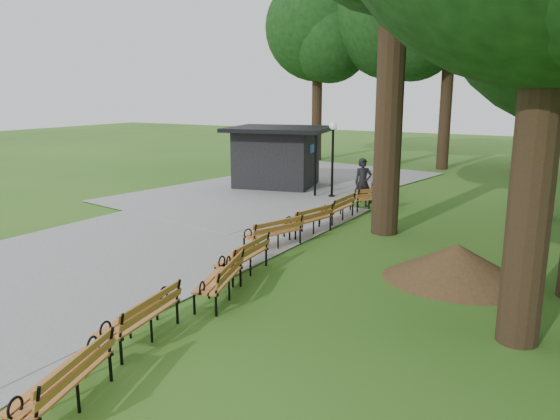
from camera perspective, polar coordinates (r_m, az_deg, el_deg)
The scene contains 15 objects.
ground at distance 10.64m, azimuth -12.43°, elevation -11.01°, with size 100.00×100.00×0.00m, color #32651C.
path at distance 15.31m, azimuth -16.21°, elevation -3.82°, with size 12.00×38.00×0.06m, color gray.
person at distance 20.09m, azimuth 8.85°, elevation 2.90°, with size 0.66×0.43×1.82m, color black.
kiosk at distance 24.12m, azimuth -0.39°, elevation 5.69°, with size 4.32×3.76×2.71m, color black, non-canonical shape.
lamp_post at distance 21.53m, azimuth 5.66°, elevation 7.11°, with size 0.32×0.32×3.06m.
dirt_mound at distance 12.71m, azimuth 18.36°, elevation -5.37°, with size 2.77×2.77×0.87m, color #47301C.
bench_1 at distance 7.98m, azimuth -22.24°, elevation -16.51°, with size 1.90×0.64×0.88m, color #B8672A, non-canonical shape.
bench_2 at distance 9.61m, azimuth -14.73°, elevation -10.91°, with size 1.90×0.64×0.88m, color #B8672A, non-canonical shape.
bench_3 at distance 11.10m, azimuth -6.57°, elevation -7.35°, with size 1.90×0.64×0.88m, color #B8672A, non-canonical shape.
bench_4 at distance 12.53m, azimuth -4.08°, elevation -4.98°, with size 1.90×0.64×0.88m, color #B8672A, non-canonical shape.
bench_5 at distance 14.58m, azimuth -0.77°, elevation -2.44°, with size 1.90×0.64×0.88m, color #B8672A, non-canonical shape.
bench_6 at distance 16.06m, azimuth 3.00°, elevation -1.06°, with size 1.90×0.64×0.88m, color #B8672A, non-canonical shape.
bench_7 at distance 17.82m, azimuth 6.08°, elevation 0.23°, with size 1.90×0.64×0.88m, color #B8672A, non-canonical shape.
bench_8 at distance 19.65m, azimuth 9.89°, elevation 1.26°, with size 1.90×0.64×0.88m, color #B8672A, non-canonical shape.
bench_9 at distance 21.61m, azimuth 10.19°, elevation 2.26°, with size 1.90×0.64×0.88m, color #B8672A, non-canonical shape.
Camera 1 is at (6.63, -7.20, 4.18)m, focal length 34.27 mm.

